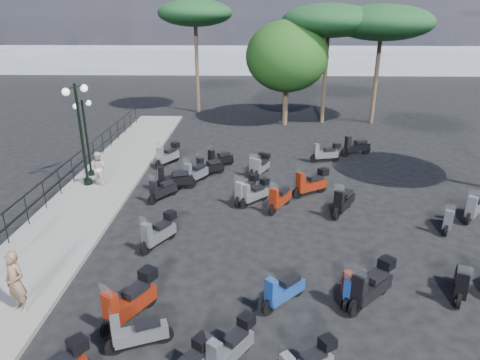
{
  "coord_description": "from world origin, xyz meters",
  "views": [
    {
      "loc": [
        0.13,
        -12.69,
        7.19
      ],
      "look_at": [
        -0.31,
        2.6,
        1.2
      ],
      "focal_mm": 32.0,
      "sensor_mm": 36.0,
      "label": 1
    }
  ],
  "objects_px": {
    "woman": "(15,282)",
    "scooter_31": "(209,168)",
    "scooter_22": "(311,183)",
    "scooter_17": "(262,166)",
    "scooter_27": "(449,220)",
    "pine_2": "(195,14)",
    "scooter_30": "(257,165)",
    "lamp_post_1": "(81,129)",
    "scooter_3": "(162,190)",
    "scooter_11": "(219,159)",
    "scooter_16": "(246,190)",
    "scooter_8": "(159,232)",
    "pine_0": "(329,21)",
    "broadleaf_tree": "(287,56)",
    "scooter_28": "(474,208)",
    "scooter_23": "(326,153)",
    "scooter_19": "(362,287)",
    "scooter_9": "(280,199)",
    "scooter_29": "(356,147)",
    "scooter_14": "(355,288)",
    "scooter_7": "(137,333)",
    "pedestrian_far": "(99,168)",
    "scooter_15": "(255,193)",
    "scooter_5": "(168,155)",
    "lamp_post_2": "(86,133)",
    "scooter_20": "(371,286)",
    "scooter_4": "(174,179)",
    "scooter_21": "(343,202)",
    "pine_1": "(382,23)",
    "scooter_32": "(230,348)",
    "scooter_26": "(461,283)",
    "scooter_10": "(195,174)"
  },
  "relations": [
    {
      "from": "scooter_21",
      "to": "scooter_22",
      "type": "relative_size",
      "value": 1.01
    },
    {
      "from": "scooter_30",
      "to": "lamp_post_1",
      "type": "bearing_deg",
      "value": 40.18
    },
    {
      "from": "scooter_7",
      "to": "scooter_19",
      "type": "bearing_deg",
      "value": -91.96
    },
    {
      "from": "scooter_27",
      "to": "scooter_19",
      "type": "bearing_deg",
      "value": 73.48
    },
    {
      "from": "scooter_22",
      "to": "scooter_17",
      "type": "bearing_deg",
      "value": 7.9
    },
    {
      "from": "lamp_post_1",
      "to": "scooter_28",
      "type": "xyz_separation_m",
      "value": [
        15.44,
        -2.68,
        -2.18
      ]
    },
    {
      "from": "scooter_16",
      "to": "scooter_30",
      "type": "relative_size",
      "value": 1.09
    },
    {
      "from": "scooter_11",
      "to": "scooter_16",
      "type": "xyz_separation_m",
      "value": [
        1.39,
        -4.07,
        0.05
      ]
    },
    {
      "from": "scooter_8",
      "to": "pine_0",
      "type": "relative_size",
      "value": 0.19
    },
    {
      "from": "scooter_3",
      "to": "scooter_11",
      "type": "bearing_deg",
      "value": -82.07
    },
    {
      "from": "scooter_26",
      "to": "scooter_10",
      "type": "bearing_deg",
      "value": -18.53
    },
    {
      "from": "scooter_9",
      "to": "scooter_22",
      "type": "xyz_separation_m",
      "value": [
        1.39,
        1.46,
        0.07
      ]
    },
    {
      "from": "scooter_4",
      "to": "scooter_14",
      "type": "bearing_deg",
      "value": -158.7
    },
    {
      "from": "scooter_17",
      "to": "broadleaf_tree",
      "type": "distance_m",
      "value": 10.95
    },
    {
      "from": "lamp_post_2",
      "to": "scooter_7",
      "type": "bearing_deg",
      "value": -44.8
    },
    {
      "from": "scooter_5",
      "to": "scooter_28",
      "type": "height_order",
      "value": "scooter_28"
    },
    {
      "from": "scooter_17",
      "to": "scooter_31",
      "type": "xyz_separation_m",
      "value": [
        -2.49,
        -0.27,
        0.01
      ]
    },
    {
      "from": "scooter_9",
      "to": "broadleaf_tree",
      "type": "height_order",
      "value": "broadleaf_tree"
    },
    {
      "from": "scooter_5",
      "to": "scooter_3",
      "type": "bearing_deg",
      "value": 128.31
    },
    {
      "from": "lamp_post_1",
      "to": "scooter_8",
      "type": "relative_size",
      "value": 2.9
    },
    {
      "from": "scooter_29",
      "to": "scooter_22",
      "type": "bearing_deg",
      "value": 129.36
    },
    {
      "from": "lamp_post_1",
      "to": "scooter_22",
      "type": "xyz_separation_m",
      "value": [
        9.69,
        -0.6,
        -2.12
      ]
    },
    {
      "from": "scooter_27",
      "to": "scooter_23",
      "type": "bearing_deg",
      "value": -39.27
    },
    {
      "from": "scooter_22",
      "to": "pine_0",
      "type": "distance_m",
      "value": 14.61
    },
    {
      "from": "pedestrian_far",
      "to": "broadleaf_tree",
      "type": "bearing_deg",
      "value": -108.41
    },
    {
      "from": "scooter_30",
      "to": "pine_1",
      "type": "xyz_separation_m",
      "value": [
        8.08,
        10.39,
        6.16
      ]
    },
    {
      "from": "scooter_8",
      "to": "scooter_27",
      "type": "xyz_separation_m",
      "value": [
        9.97,
        1.4,
        -0.09
      ]
    },
    {
      "from": "scooter_9",
      "to": "scooter_32",
      "type": "relative_size",
      "value": 1.09
    },
    {
      "from": "scooter_15",
      "to": "scooter_4",
      "type": "bearing_deg",
      "value": 24.69
    },
    {
      "from": "woman",
      "to": "scooter_23",
      "type": "distance_m",
      "value": 15.63
    },
    {
      "from": "scooter_8",
      "to": "scooter_11",
      "type": "bearing_deg",
      "value": -70.15
    },
    {
      "from": "scooter_20",
      "to": "scooter_21",
      "type": "bearing_deg",
      "value": -47.67
    },
    {
      "from": "scooter_20",
      "to": "scooter_31",
      "type": "xyz_separation_m",
      "value": [
        -5.16,
        9.32,
        -0.1
      ]
    },
    {
      "from": "scooter_20",
      "to": "scooter_22",
      "type": "height_order",
      "value": "scooter_20"
    },
    {
      "from": "pine_2",
      "to": "scooter_23",
      "type": "bearing_deg",
      "value": -55.91
    },
    {
      "from": "scooter_19",
      "to": "scooter_9",
      "type": "bearing_deg",
      "value": -10.84
    },
    {
      "from": "lamp_post_2",
      "to": "scooter_20",
      "type": "xyz_separation_m",
      "value": [
        10.6,
        -8.95,
        -1.6
      ]
    },
    {
      "from": "scooter_28",
      "to": "scooter_31",
      "type": "height_order",
      "value": "scooter_28"
    },
    {
      "from": "scooter_7",
      "to": "scooter_28",
      "type": "xyz_separation_m",
      "value": [
        10.8,
        6.92,
        0.04
      ]
    },
    {
      "from": "broadleaf_tree",
      "to": "pine_1",
      "type": "relative_size",
      "value": 0.88
    },
    {
      "from": "woman",
      "to": "scooter_5",
      "type": "distance_m",
      "value": 11.71
    },
    {
      "from": "scooter_9",
      "to": "scooter_30",
      "type": "bearing_deg",
      "value": -47.35
    },
    {
      "from": "scooter_11",
      "to": "scooter_21",
      "type": "height_order",
      "value": "scooter_21"
    },
    {
      "from": "scooter_27",
      "to": "scooter_28",
      "type": "relative_size",
      "value": 0.97
    },
    {
      "from": "scooter_27",
      "to": "pine_2",
      "type": "relative_size",
      "value": 0.17
    },
    {
      "from": "scooter_4",
      "to": "scooter_19",
      "type": "distance_m",
      "value": 9.78
    },
    {
      "from": "pedestrian_far",
      "to": "scooter_3",
      "type": "xyz_separation_m",
      "value": [
        3.02,
        -1.32,
        -0.45
      ]
    },
    {
      "from": "scooter_14",
      "to": "broadleaf_tree",
      "type": "xyz_separation_m",
      "value": [
        -0.53,
        19.5,
        4.13
      ]
    },
    {
      "from": "scooter_15",
      "to": "pine_2",
      "type": "relative_size",
      "value": 0.15
    },
    {
      "from": "woman",
      "to": "scooter_31",
      "type": "relative_size",
      "value": 1.26
    }
  ]
}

